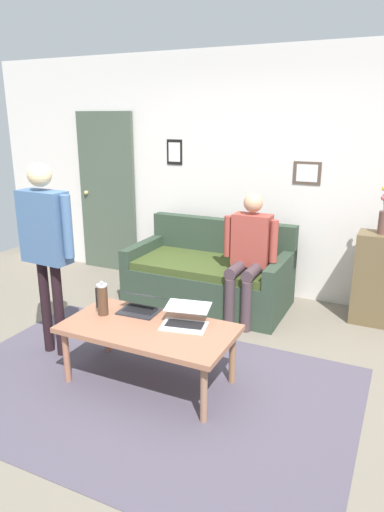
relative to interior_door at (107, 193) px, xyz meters
The scene contains 13 objects.
ground_plane 3.00m from the interior_door, 131.52° to the left, with size 7.68×7.68×0.00m, color #706759.
area_rug 3.16m from the interior_door, 129.60° to the left, with size 3.12×2.07×0.01m, color #4B4452.
back_wall 1.90m from the interior_door, behind, with size 7.04×0.11×2.70m.
interior_door is the anchor object (origin of this frame).
couch 1.91m from the interior_door, 162.65° to the left, with size 1.70×0.90×0.88m.
coffee_table 2.98m from the interior_door, 130.85° to the left, with size 1.30×0.68×0.47m.
laptop_left 3.02m from the interior_door, 136.22° to the left, with size 0.40×0.39×0.13m.
laptop_center 2.66m from the interior_door, 130.71° to the left, with size 0.33×0.32×0.16m.
french_press 2.66m from the interior_door, 124.13° to the left, with size 0.11×0.09×0.28m.
side_shelf 3.43m from the interior_door, behind, with size 0.42×0.32×0.91m.
flower_vase 3.38m from the interior_door, behind, with size 0.10×0.09×0.46m.
person_standing 2.34m from the interior_door, 113.22° to the left, with size 0.58×0.21×1.65m.
person_seated 2.35m from the interior_door, 161.06° to the left, with size 0.55×0.51×1.28m.
Camera 1 is at (-1.70, 2.81, 1.99)m, focal length 32.35 mm.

